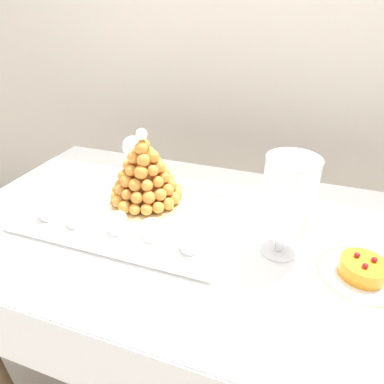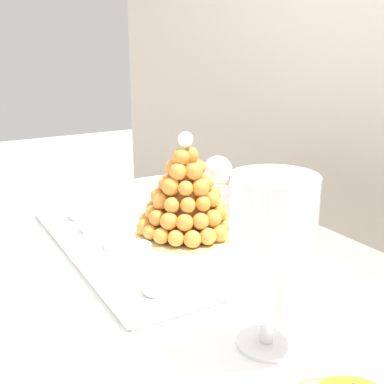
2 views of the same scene
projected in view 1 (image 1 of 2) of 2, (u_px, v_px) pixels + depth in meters
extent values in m
plane|color=#B2A899|center=(203.00, 380.00, 1.38)|extent=(12.00, 12.00, 0.00)
cube|color=silver|center=(267.00, 38.00, 1.49)|extent=(4.80, 0.10, 2.50)
cylinder|color=brown|center=(93.00, 230.00, 1.65)|extent=(0.04, 0.04, 0.78)
cube|color=brown|center=(207.00, 233.00, 0.98)|extent=(1.51, 0.78, 0.02)
cube|color=white|center=(207.00, 230.00, 0.97)|extent=(1.57, 0.84, 0.00)
cube|color=white|center=(235.00, 196.00, 1.38)|extent=(1.57, 0.01, 0.24)
cube|color=white|center=(13.00, 215.00, 1.26)|extent=(0.01, 0.84, 0.24)
cube|color=white|center=(133.00, 214.00, 1.04)|extent=(0.64, 0.41, 0.01)
cube|color=white|center=(96.00, 250.00, 0.87)|extent=(0.64, 0.01, 0.02)
cube|color=white|center=(159.00, 182.00, 1.20)|extent=(0.64, 0.01, 0.02)
cube|color=white|center=(50.00, 194.00, 1.12)|extent=(0.01, 0.41, 0.02)
cube|color=white|center=(231.00, 231.00, 0.94)|extent=(0.01, 0.41, 0.02)
cylinder|color=white|center=(133.00, 213.00, 1.04)|extent=(0.37, 0.37, 0.00)
cylinder|color=tan|center=(147.00, 199.00, 1.10)|extent=(0.25, 0.25, 0.01)
cone|color=#BF712B|center=(145.00, 171.00, 1.04)|extent=(0.17, 0.17, 0.20)
sphere|color=orange|center=(174.00, 198.00, 1.05)|extent=(0.04, 0.04, 0.04)
sphere|color=orange|center=(176.00, 193.00, 1.09)|extent=(0.04, 0.04, 0.04)
sphere|color=orange|center=(174.00, 188.00, 1.12)|extent=(0.04, 0.04, 0.04)
sphere|color=orange|center=(169.00, 183.00, 1.14)|extent=(0.04, 0.04, 0.04)
sphere|color=orange|center=(161.00, 180.00, 1.16)|extent=(0.04, 0.04, 0.04)
sphere|color=orange|center=(151.00, 180.00, 1.17)|extent=(0.04, 0.04, 0.04)
sphere|color=orange|center=(141.00, 180.00, 1.17)|extent=(0.04, 0.04, 0.04)
sphere|color=orange|center=(131.00, 182.00, 1.15)|extent=(0.04, 0.04, 0.04)
sphere|color=orange|center=(123.00, 186.00, 1.13)|extent=(0.04, 0.04, 0.04)
sphere|color=orange|center=(118.00, 191.00, 1.10)|extent=(0.04, 0.04, 0.04)
sphere|color=orange|center=(116.00, 196.00, 1.06)|extent=(0.04, 0.04, 0.04)
sphere|color=orange|center=(118.00, 202.00, 1.03)|extent=(0.04, 0.04, 0.04)
sphere|color=orange|center=(125.00, 207.00, 1.01)|extent=(0.04, 0.04, 0.04)
sphere|color=orange|center=(135.00, 209.00, 1.00)|extent=(0.04, 0.04, 0.04)
sphere|color=orange|center=(147.00, 209.00, 1.00)|extent=(0.04, 0.04, 0.04)
sphere|color=orange|center=(158.00, 207.00, 1.01)|extent=(0.04, 0.04, 0.04)
sphere|color=orange|center=(168.00, 204.00, 1.03)|extent=(0.04, 0.04, 0.04)
sphere|color=orange|center=(171.00, 185.00, 1.07)|extent=(0.04, 0.04, 0.04)
sphere|color=orange|center=(169.00, 179.00, 1.10)|extent=(0.04, 0.04, 0.04)
sphere|color=orange|center=(163.00, 175.00, 1.12)|extent=(0.04, 0.04, 0.04)
sphere|color=orange|center=(153.00, 174.00, 1.14)|extent=(0.04, 0.04, 0.04)
sphere|color=orange|center=(143.00, 174.00, 1.14)|extent=(0.04, 0.04, 0.04)
sphere|color=orange|center=(133.00, 175.00, 1.12)|extent=(0.04, 0.04, 0.04)
sphere|color=orange|center=(125.00, 179.00, 1.10)|extent=(0.04, 0.04, 0.04)
sphere|color=orange|center=(120.00, 185.00, 1.07)|extent=(0.04, 0.04, 0.04)
sphere|color=orange|center=(121.00, 190.00, 1.03)|extent=(0.04, 0.04, 0.04)
sphere|color=orange|center=(127.00, 195.00, 1.01)|extent=(0.04, 0.04, 0.04)
sphere|color=orange|center=(137.00, 198.00, 1.00)|extent=(0.04, 0.04, 0.04)
sphere|color=orange|center=(149.00, 198.00, 1.00)|extent=(0.04, 0.04, 0.04)
sphere|color=orange|center=(160.00, 195.00, 1.01)|extent=(0.04, 0.04, 0.04)
sphere|color=orange|center=(168.00, 190.00, 1.04)|extent=(0.04, 0.04, 0.04)
sphere|color=orange|center=(164.00, 172.00, 1.07)|extent=(0.04, 0.04, 0.04)
sphere|color=orange|center=(158.00, 168.00, 1.09)|extent=(0.04, 0.04, 0.04)
sphere|color=orange|center=(149.00, 167.00, 1.11)|extent=(0.04, 0.04, 0.04)
sphere|color=orange|center=(138.00, 168.00, 1.10)|extent=(0.04, 0.04, 0.04)
sphere|color=orange|center=(129.00, 171.00, 1.08)|extent=(0.04, 0.04, 0.04)
sphere|color=orange|center=(124.00, 176.00, 1.04)|extent=(0.04, 0.04, 0.04)
sphere|color=orange|center=(127.00, 181.00, 1.01)|extent=(0.04, 0.04, 0.04)
sphere|color=orange|center=(135.00, 185.00, 1.00)|extent=(0.04, 0.04, 0.04)
sphere|color=orange|center=(147.00, 185.00, 0.99)|extent=(0.04, 0.04, 0.04)
sphere|color=orange|center=(158.00, 182.00, 1.01)|extent=(0.04, 0.04, 0.04)
sphere|color=orange|center=(164.00, 177.00, 1.04)|extent=(0.04, 0.04, 0.04)
sphere|color=orange|center=(156.00, 162.00, 1.06)|extent=(0.04, 0.04, 0.04)
sphere|color=orange|center=(147.00, 160.00, 1.07)|extent=(0.04, 0.04, 0.04)
sphere|color=orange|center=(136.00, 161.00, 1.06)|extent=(0.04, 0.04, 0.04)
sphere|color=orange|center=(129.00, 165.00, 1.04)|extent=(0.04, 0.04, 0.04)
sphere|color=orange|center=(131.00, 171.00, 1.01)|extent=(0.04, 0.04, 0.04)
sphere|color=orange|center=(141.00, 172.00, 0.99)|extent=(0.04, 0.04, 0.04)
sphere|color=orange|center=(153.00, 171.00, 1.00)|extent=(0.04, 0.04, 0.04)
sphere|color=orange|center=(159.00, 167.00, 1.03)|extent=(0.04, 0.04, 0.04)
sphere|color=orange|center=(149.00, 152.00, 1.04)|extent=(0.04, 0.04, 0.04)
sphere|color=orange|center=(138.00, 154.00, 1.04)|extent=(0.04, 0.04, 0.04)
sphere|color=orange|center=(134.00, 157.00, 1.00)|extent=(0.04, 0.04, 0.04)
sphere|color=orange|center=(143.00, 160.00, 0.99)|extent=(0.04, 0.04, 0.04)
sphere|color=orange|center=(153.00, 157.00, 1.01)|extent=(0.04, 0.04, 0.04)
sphere|color=orange|center=(144.00, 145.00, 1.01)|extent=(0.04, 0.04, 0.04)
sphere|color=orange|center=(141.00, 148.00, 0.99)|extent=(0.04, 0.04, 0.04)
sphere|color=white|center=(141.00, 134.00, 0.98)|extent=(0.04, 0.04, 0.04)
cylinder|color=silver|center=(48.00, 210.00, 1.00)|extent=(0.06, 0.06, 0.05)
cylinder|color=#F4EAC6|center=(49.00, 214.00, 1.01)|extent=(0.05, 0.05, 0.02)
cylinder|color=white|center=(48.00, 208.00, 1.00)|extent=(0.05, 0.05, 0.02)
sphere|color=brown|center=(47.00, 205.00, 1.00)|extent=(0.02, 0.02, 0.02)
cylinder|color=silver|center=(76.00, 216.00, 0.97)|extent=(0.06, 0.06, 0.05)
cylinder|color=brown|center=(77.00, 221.00, 0.98)|extent=(0.05, 0.05, 0.02)
cylinder|color=#8C603D|center=(76.00, 215.00, 0.97)|extent=(0.05, 0.05, 0.02)
sphere|color=brown|center=(75.00, 212.00, 0.96)|extent=(0.02, 0.02, 0.02)
cylinder|color=silver|center=(117.00, 223.00, 0.94)|extent=(0.06, 0.06, 0.05)
cylinder|color=gold|center=(118.00, 227.00, 0.95)|extent=(0.05, 0.05, 0.02)
cylinder|color=#EAC166|center=(117.00, 222.00, 0.94)|extent=(0.05, 0.05, 0.02)
sphere|color=brown|center=(116.00, 219.00, 0.94)|extent=(0.02, 0.02, 0.02)
cylinder|color=silver|center=(152.00, 230.00, 0.91)|extent=(0.06, 0.06, 0.05)
cylinder|color=brown|center=(152.00, 234.00, 0.92)|extent=(0.05, 0.05, 0.02)
cylinder|color=#8C603D|center=(152.00, 229.00, 0.91)|extent=(0.05, 0.05, 0.01)
sphere|color=brown|center=(153.00, 229.00, 0.90)|extent=(0.02, 0.02, 0.02)
cylinder|color=silver|center=(190.00, 242.00, 0.87)|extent=(0.06, 0.06, 0.05)
cylinder|color=brown|center=(190.00, 246.00, 0.88)|extent=(0.05, 0.05, 0.02)
cylinder|color=#8C603D|center=(190.00, 241.00, 0.87)|extent=(0.05, 0.05, 0.01)
sphere|color=brown|center=(193.00, 237.00, 0.87)|extent=(0.02, 0.02, 0.02)
cylinder|color=white|center=(278.00, 251.00, 0.88)|extent=(0.09, 0.09, 0.01)
cylinder|color=white|center=(280.00, 239.00, 0.86)|extent=(0.02, 0.02, 0.08)
cylinder|color=white|center=(288.00, 195.00, 0.79)|extent=(0.13, 0.13, 0.20)
cylinder|color=brown|center=(293.00, 225.00, 0.83)|extent=(0.06, 0.05, 0.06)
cylinder|color=brown|center=(281.00, 216.00, 0.86)|extent=(0.04, 0.04, 0.04)
cylinder|color=pink|center=(278.00, 225.00, 0.83)|extent=(0.07, 0.04, 0.07)
cylinder|color=pink|center=(291.00, 216.00, 0.83)|extent=(0.04, 0.04, 0.02)
cylinder|color=#72B2E0|center=(279.00, 212.00, 0.84)|extent=(0.06, 0.05, 0.04)
cylinder|color=brown|center=(274.00, 217.00, 0.82)|extent=(0.05, 0.05, 0.04)
cylinder|color=#72B2E0|center=(293.00, 224.00, 0.80)|extent=(0.06, 0.05, 0.03)
cylinder|color=#D199D8|center=(288.00, 207.00, 0.82)|extent=(0.04, 0.05, 0.03)
cylinder|color=#E54C47|center=(278.00, 207.00, 0.82)|extent=(0.07, 0.04, 0.07)
cylinder|color=yellow|center=(285.00, 212.00, 0.80)|extent=(0.05, 0.05, 0.04)
cylinder|color=brown|center=(296.00, 211.00, 0.81)|extent=(0.06, 0.04, 0.06)
cylinder|color=#E54C47|center=(284.00, 196.00, 0.83)|extent=(0.06, 0.05, 0.06)
cylinder|color=#72B2E0|center=(282.00, 205.00, 0.79)|extent=(0.05, 0.05, 0.04)
cylinder|color=#F9A54C|center=(292.00, 204.00, 0.80)|extent=(0.05, 0.05, 0.05)
cylinder|color=#72B2E0|center=(282.00, 190.00, 0.82)|extent=(0.05, 0.05, 0.04)
cylinder|color=#9ED860|center=(287.00, 200.00, 0.77)|extent=(0.05, 0.05, 0.04)
cylinder|color=#F9A54C|center=(296.00, 194.00, 0.80)|extent=(0.05, 0.04, 0.05)
cylinder|color=brown|center=(279.00, 186.00, 0.79)|extent=(0.05, 0.05, 0.05)
cylinder|color=pink|center=(295.00, 192.00, 0.77)|extent=(0.05, 0.05, 0.05)
cylinder|color=brown|center=(294.00, 184.00, 0.80)|extent=(0.05, 0.04, 0.04)
cylinder|color=#D199D8|center=(283.00, 181.00, 0.77)|extent=(0.06, 0.04, 0.06)
cylinder|color=pink|center=(300.00, 185.00, 0.75)|extent=(0.05, 0.05, 0.04)
cylinder|color=#E54C47|center=(292.00, 178.00, 0.78)|extent=(0.06, 0.05, 0.06)
cylinder|color=#9ED860|center=(288.00, 176.00, 0.75)|extent=(0.05, 0.04, 0.04)
cylinder|color=#E54C47|center=(299.00, 173.00, 0.76)|extent=(0.05, 0.05, 0.03)
cylinder|color=#F9A54C|center=(284.00, 167.00, 0.79)|extent=(0.07, 0.05, 0.07)
cylinder|color=white|center=(360.00, 275.00, 0.80)|extent=(0.21, 0.21, 0.01)
torus|color=gold|center=(361.00, 274.00, 0.80)|extent=(0.21, 0.21, 0.00)
cylinder|color=orange|center=(363.00, 268.00, 0.79)|extent=(0.11, 0.11, 0.04)
sphere|color=#A51923|center=(374.00, 260.00, 0.78)|extent=(0.01, 0.01, 0.01)
sphere|color=#A51923|center=(357.00, 255.00, 0.79)|extent=(0.01, 0.01, 0.01)
sphere|color=#A51923|center=(365.00, 266.00, 0.76)|extent=(0.01, 0.01, 0.01)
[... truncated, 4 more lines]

